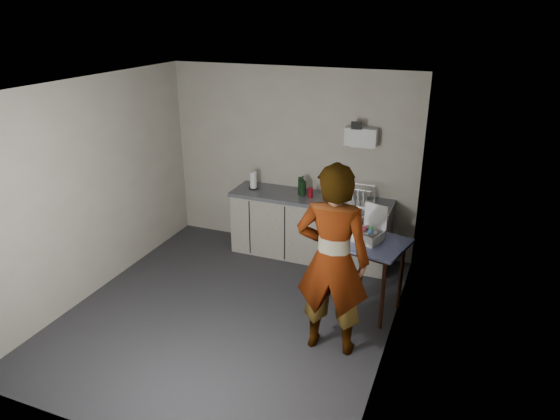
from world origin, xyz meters
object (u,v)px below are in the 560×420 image
at_px(side_table, 374,252).
at_px(soda_can, 311,193).
at_px(soap_bottle, 303,186).
at_px(dark_bottle, 301,186).
at_px(bakery_box, 369,233).
at_px(dish_rack, 360,200).
at_px(kitchen_counter, 310,229).
at_px(standing_man, 333,261).
at_px(paper_towel, 253,181).

relative_size(side_table, soda_can, 6.67).
bearing_deg(soda_can, side_table, -43.70).
distance_m(soap_bottle, dark_bottle, 0.04).
xyz_separation_m(side_table, bakery_box, (-0.07, 0.03, 0.20)).
relative_size(dark_bottle, dish_rack, 0.72).
xyz_separation_m(dark_bottle, bakery_box, (1.18, -1.06, -0.06)).
relative_size(kitchen_counter, dark_bottle, 8.98).
xyz_separation_m(soap_bottle, bakery_box, (1.15, -1.05, -0.07)).
xyz_separation_m(side_table, dish_rack, (-0.41, 1.04, 0.19)).
bearing_deg(standing_man, paper_towel, -52.43).
relative_size(kitchen_counter, dish_rack, 6.43).
bearing_deg(soda_can, bakery_box, -44.75).
bearing_deg(dark_bottle, side_table, -41.00).
bearing_deg(kitchen_counter, bakery_box, -45.33).
relative_size(standing_man, bakery_box, 5.08).
bearing_deg(kitchen_counter, soda_can, -81.12).
relative_size(standing_man, paper_towel, 8.07).
bearing_deg(soda_can, standing_man, -65.69).
relative_size(soap_bottle, soda_can, 2.06).
xyz_separation_m(soda_can, dark_bottle, (-0.16, 0.05, 0.06)).
relative_size(soap_bottle, dish_rack, 0.79).
relative_size(kitchen_counter, bakery_box, 5.65).
bearing_deg(dish_rack, soap_bottle, 176.97).
distance_m(standing_man, dish_rack, 1.86).
distance_m(side_table, dark_bottle, 1.69).
xyz_separation_m(kitchen_counter, paper_towel, (-0.86, 0.01, 0.60)).
height_order(standing_man, paper_towel, standing_man).
distance_m(soda_can, dark_bottle, 0.18).
height_order(standing_man, dark_bottle, standing_man).
bearing_deg(bakery_box, dark_bottle, 156.09).
relative_size(dark_bottle, bakery_box, 0.63).
distance_m(kitchen_counter, soap_bottle, 0.63).
height_order(soap_bottle, paper_towel, soap_bottle).
relative_size(kitchen_counter, paper_towel, 8.98).
relative_size(kitchen_counter, soap_bottle, 8.17).
height_order(dark_bottle, dish_rack, dark_bottle).
distance_m(side_table, dish_rack, 1.13).
bearing_deg(paper_towel, standing_man, -47.96).
distance_m(kitchen_counter, standing_man, 2.15).
xyz_separation_m(kitchen_counter, side_table, (1.10, -1.07, 0.35)).
distance_m(standing_man, soap_bottle, 2.13).
height_order(side_table, soda_can, soda_can).
distance_m(soda_can, paper_towel, 0.87).
bearing_deg(soap_bottle, kitchen_counter, -4.43).
xyz_separation_m(kitchen_counter, standing_man, (0.85, -1.89, 0.58)).
bearing_deg(standing_man, bakery_box, -106.49).
relative_size(paper_towel, bakery_box, 0.63).
distance_m(side_table, standing_man, 0.89).
bearing_deg(paper_towel, side_table, -28.80).
xyz_separation_m(kitchen_counter, dish_rack, (0.69, -0.03, 0.54)).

